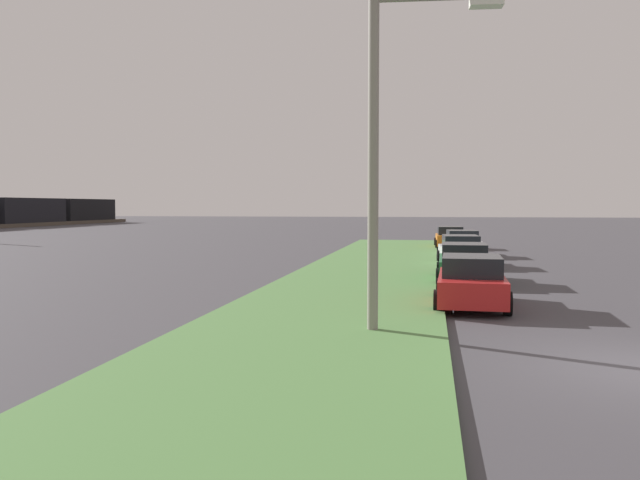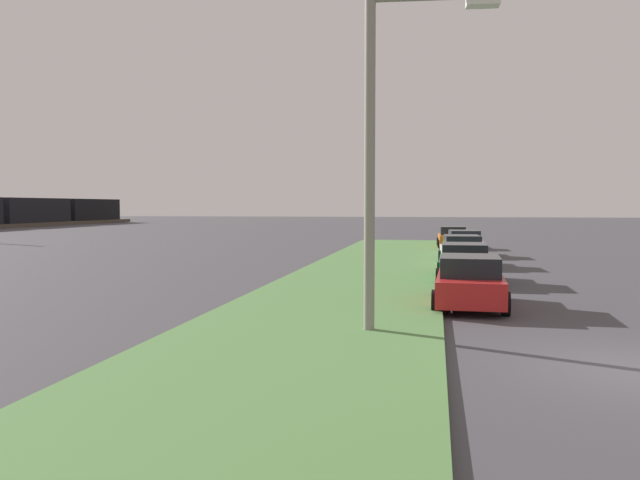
{
  "view_description": "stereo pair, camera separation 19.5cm",
  "coord_description": "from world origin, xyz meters",
  "px_view_note": "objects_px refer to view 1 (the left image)",
  "views": [
    {
      "loc": [
        -11.97,
        3.87,
        2.88
      ],
      "look_at": [
        11.91,
        7.97,
        1.59
      ],
      "focal_mm": 36.33,
      "sensor_mm": 36.0,
      "label": 1
    },
    {
      "loc": [
        -11.93,
        3.68,
        2.88
      ],
      "look_at": [
        11.91,
        7.97,
        1.59
      ],
      "focal_mm": 36.33,
      "sensor_mm": 36.0,
      "label": 2
    }
  ],
  "objects_px": {
    "parked_car_red": "(471,282)",
    "parked_car_silver": "(460,251)",
    "parked_car_white": "(462,243)",
    "streetlight": "(390,137)",
    "parked_car_orange": "(450,238)",
    "parked_car_green": "(464,263)"
  },
  "relations": [
    {
      "from": "streetlight",
      "to": "parked_car_white",
      "type": "bearing_deg",
      "value": -6.48
    },
    {
      "from": "parked_car_green",
      "to": "parked_car_silver",
      "type": "bearing_deg",
      "value": -0.36
    },
    {
      "from": "parked_car_silver",
      "to": "parked_car_white",
      "type": "bearing_deg",
      "value": -6.18
    },
    {
      "from": "parked_car_red",
      "to": "parked_car_white",
      "type": "xyz_separation_m",
      "value": [
        19.07,
        -0.61,
        0.0
      ]
    },
    {
      "from": "parked_car_orange",
      "to": "streetlight",
      "type": "height_order",
      "value": "streetlight"
    },
    {
      "from": "parked_car_silver",
      "to": "streetlight",
      "type": "xyz_separation_m",
      "value": [
        -17.12,
        2.31,
        3.67
      ]
    },
    {
      "from": "parked_car_green",
      "to": "parked_car_red",
      "type": "bearing_deg",
      "value": -179.76
    },
    {
      "from": "parked_car_red",
      "to": "parked_car_white",
      "type": "height_order",
      "value": "same"
    },
    {
      "from": "parked_car_silver",
      "to": "parked_car_red",
      "type": "bearing_deg",
      "value": 175.91
    },
    {
      "from": "parked_car_red",
      "to": "streetlight",
      "type": "xyz_separation_m",
      "value": [
        -4.37,
        2.06,
        3.67
      ]
    },
    {
      "from": "parked_car_orange",
      "to": "parked_car_silver",
      "type": "bearing_deg",
      "value": 179.39
    },
    {
      "from": "streetlight",
      "to": "parked_car_orange",
      "type": "bearing_deg",
      "value": -4.17
    },
    {
      "from": "parked_car_silver",
      "to": "streetlight",
      "type": "bearing_deg",
      "value": 169.36
    },
    {
      "from": "parked_car_silver",
      "to": "parked_car_green",
      "type": "bearing_deg",
      "value": 175.63
    },
    {
      "from": "parked_car_green",
      "to": "parked_car_silver",
      "type": "xyz_separation_m",
      "value": [
        6.75,
        -0.17,
        0.0
      ]
    },
    {
      "from": "parked_car_red",
      "to": "parked_car_silver",
      "type": "height_order",
      "value": "same"
    },
    {
      "from": "parked_car_red",
      "to": "parked_car_silver",
      "type": "relative_size",
      "value": 0.99
    },
    {
      "from": "parked_car_silver",
      "to": "parked_car_white",
      "type": "xyz_separation_m",
      "value": [
        6.32,
        -0.36,
        0.0
      ]
    },
    {
      "from": "parked_car_red",
      "to": "parked_car_green",
      "type": "relative_size",
      "value": 1.01
    },
    {
      "from": "streetlight",
      "to": "parked_car_green",
      "type": "bearing_deg",
      "value": -11.68
    },
    {
      "from": "parked_car_silver",
      "to": "parked_car_white",
      "type": "distance_m",
      "value": 6.33
    },
    {
      "from": "parked_car_green",
      "to": "parked_car_white",
      "type": "distance_m",
      "value": 13.08
    }
  ]
}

